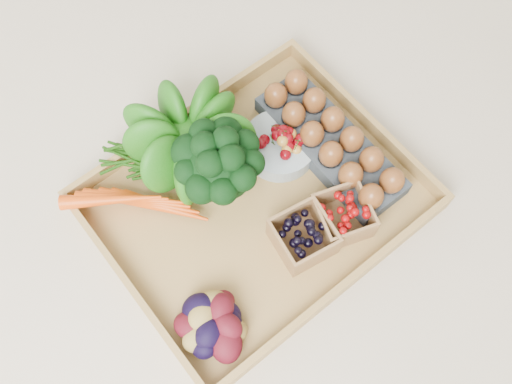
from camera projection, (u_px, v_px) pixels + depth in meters
ground at (256, 205)px, 1.06m from camera, size 4.00×4.00×0.00m
tray at (256, 204)px, 1.05m from camera, size 0.55×0.45×0.01m
carrots at (145, 202)px, 1.02m from camera, size 0.18×0.13×0.04m
lettuce at (188, 137)px, 1.01m from camera, size 0.16×0.16×0.16m
broccoli at (221, 175)px, 1.00m from camera, size 0.16×0.16×0.13m
cherry_bowl at (280, 145)px, 1.07m from camera, size 0.14×0.14×0.04m
egg_carton at (330, 145)px, 1.07m from camera, size 0.12×0.32×0.04m
potatoes at (215, 321)px, 0.92m from camera, size 0.14×0.14×0.08m
punnet_blackberry at (303, 236)px, 0.98m from camera, size 0.11×0.11×0.07m
punnet_raspberry at (343, 216)px, 1.00m from camera, size 0.12×0.12×0.06m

